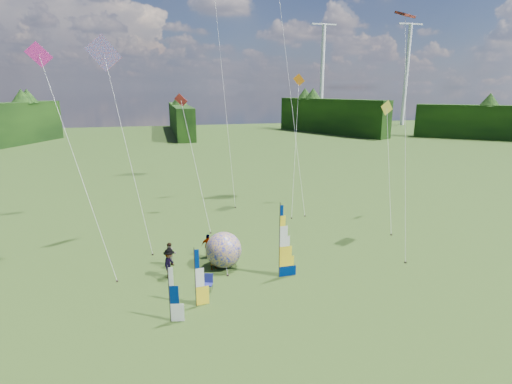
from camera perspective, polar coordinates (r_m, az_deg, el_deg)
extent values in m
plane|color=#4E6928|center=(22.53, 5.17, -16.09)|extent=(220.00, 220.00, 0.00)
sphere|color=#0010A8|center=(26.55, -4.66, -8.24)|extent=(3.06, 3.06, 2.37)
imported|color=#66594C|center=(26.37, -6.06, -9.20)|extent=(0.75, 0.66, 1.72)
imported|color=#66594C|center=(27.29, -12.14, -8.72)|extent=(0.81, 0.43, 1.63)
imported|color=#66594C|center=(25.71, -12.26, -9.91)|extent=(0.83, 1.30, 1.89)
imported|color=#66594C|center=(28.24, -6.84, -7.63)|extent=(1.05, 0.78, 1.66)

